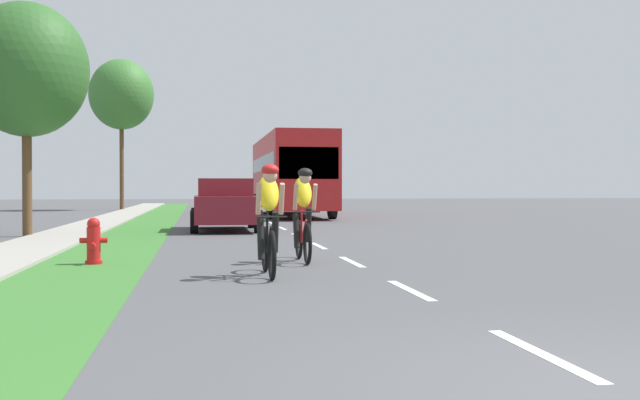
% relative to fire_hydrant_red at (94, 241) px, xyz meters
% --- Properties ---
extents(ground_plane, '(120.00, 120.00, 0.00)m').
position_rel_fire_hydrant_red_xyz_m(ground_plane, '(4.25, 11.42, -0.37)').
color(ground_plane, '#4C4C4F').
extents(grass_verge, '(1.82, 70.00, 0.01)m').
position_rel_fire_hydrant_red_xyz_m(grass_verge, '(0.00, 11.42, -0.37)').
color(grass_verge, '#38722D').
rests_on(grass_verge, ground_plane).
extents(sidewalk_concrete, '(1.67, 70.00, 0.10)m').
position_rel_fire_hydrant_red_xyz_m(sidewalk_concrete, '(-1.74, 11.42, -0.37)').
color(sidewalk_concrete, '#9E998E').
rests_on(sidewalk_concrete, ground_plane).
extents(lane_markings_center, '(0.12, 54.30, 0.01)m').
position_rel_fire_hydrant_red_xyz_m(lane_markings_center, '(4.25, 15.42, -0.37)').
color(lane_markings_center, white).
rests_on(lane_markings_center, ground_plane).
extents(fire_hydrant_red, '(0.44, 0.38, 0.76)m').
position_rel_fire_hydrant_red_xyz_m(fire_hydrant_red, '(0.00, 0.00, 0.00)').
color(fire_hydrant_red, red).
rests_on(fire_hydrant_red, ground_plane).
extents(cyclist_lead, '(0.42, 1.72, 1.58)m').
position_rel_fire_hydrant_red_xyz_m(cyclist_lead, '(2.68, -2.12, 0.44)').
color(cyclist_lead, black).
rests_on(cyclist_lead, ground_plane).
extents(cyclist_trailing, '(0.42, 1.72, 1.58)m').
position_rel_fire_hydrant_red_xyz_m(cyclist_trailing, '(3.45, -0.17, 0.44)').
color(cyclist_trailing, black).
rests_on(cyclist_trailing, ground_plane).
extents(sedan_maroon, '(1.98, 4.30, 1.52)m').
position_rel_fire_hydrant_red_xyz_m(sedan_maroon, '(2.46, 9.39, 0.40)').
color(sedan_maroon, maroon).
rests_on(sedan_maroon, ground_plane).
extents(bus_red, '(2.78, 11.60, 3.48)m').
position_rel_fire_hydrant_red_xyz_m(bus_red, '(5.75, 20.46, 1.61)').
color(bus_red, red).
rests_on(bus_red, ground_plane).
extents(street_tree_near, '(3.13, 3.13, 6.00)m').
position_rel_fire_hydrant_red_xyz_m(street_tree_near, '(-2.64, 7.39, 3.89)').
color(street_tree_near, brown).
rests_on(street_tree_near, ground_plane).
extents(street_tree_far, '(3.60, 3.60, 8.51)m').
position_rel_fire_hydrant_red_xyz_m(street_tree_far, '(-2.59, 30.50, 6.13)').
color(street_tree_far, brown).
rests_on(street_tree_far, ground_plane).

